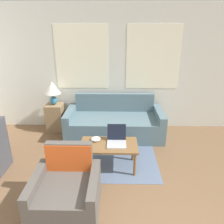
{
  "coord_description": "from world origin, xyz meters",
  "views": [
    {
      "loc": [
        -0.1,
        -1.13,
        2.15
      ],
      "look_at": [
        -0.18,
        2.43,
        0.75
      ],
      "focal_mm": 35.0,
      "sensor_mm": 36.0,
      "label": 1
    }
  ],
  "objects_px": {
    "cup_navy": "(86,146)",
    "laptop": "(117,140)",
    "table_lamp": "(52,89)",
    "coffee_table": "(109,147)",
    "armchair": "(67,193)",
    "snack_bowl": "(96,139)",
    "couch": "(114,123)"
  },
  "relations": [
    {
      "from": "couch",
      "to": "laptop",
      "type": "bearing_deg",
      "value": -87.77
    },
    {
      "from": "couch",
      "to": "snack_bowl",
      "type": "height_order",
      "value": "couch"
    },
    {
      "from": "snack_bowl",
      "to": "coffee_table",
      "type": "bearing_deg",
      "value": -28.33
    },
    {
      "from": "table_lamp",
      "to": "laptop",
      "type": "bearing_deg",
      "value": -44.51
    },
    {
      "from": "armchair",
      "to": "cup_navy",
      "type": "relative_size",
      "value": 7.68
    },
    {
      "from": "armchair",
      "to": "table_lamp",
      "type": "bearing_deg",
      "value": 108.03
    },
    {
      "from": "couch",
      "to": "table_lamp",
      "type": "bearing_deg",
      "value": 172.2
    },
    {
      "from": "table_lamp",
      "to": "coffee_table",
      "type": "distance_m",
      "value": 1.9
    },
    {
      "from": "couch",
      "to": "snack_bowl",
      "type": "relative_size",
      "value": 12.76
    },
    {
      "from": "couch",
      "to": "armchair",
      "type": "bearing_deg",
      "value": -105.26
    },
    {
      "from": "coffee_table",
      "to": "snack_bowl",
      "type": "relative_size",
      "value": 5.85
    },
    {
      "from": "couch",
      "to": "coffee_table",
      "type": "xyz_separation_m",
      "value": [
        -0.08,
        -1.18,
        0.12
      ]
    },
    {
      "from": "table_lamp",
      "to": "snack_bowl",
      "type": "distance_m",
      "value": 1.66
    },
    {
      "from": "armchair",
      "to": "laptop",
      "type": "distance_m",
      "value": 1.13
    },
    {
      "from": "laptop",
      "to": "snack_bowl",
      "type": "distance_m",
      "value": 0.35
    },
    {
      "from": "armchair",
      "to": "snack_bowl",
      "type": "xyz_separation_m",
      "value": [
        0.27,
        1.0,
        0.2
      ]
    },
    {
      "from": "couch",
      "to": "armchair",
      "type": "distance_m",
      "value": 2.14
    },
    {
      "from": "coffee_table",
      "to": "cup_navy",
      "type": "xyz_separation_m",
      "value": [
        -0.34,
        -0.15,
        0.1
      ]
    },
    {
      "from": "table_lamp",
      "to": "cup_navy",
      "type": "bearing_deg",
      "value": -59.72
    },
    {
      "from": "armchair",
      "to": "snack_bowl",
      "type": "relative_size",
      "value": 5.14
    },
    {
      "from": "armchair",
      "to": "laptop",
      "type": "height_order",
      "value": "armchair"
    },
    {
      "from": "table_lamp",
      "to": "couch",
      "type": "bearing_deg",
      "value": -7.8
    },
    {
      "from": "cup_navy",
      "to": "laptop",
      "type": "bearing_deg",
      "value": 22.54
    },
    {
      "from": "table_lamp",
      "to": "snack_bowl",
      "type": "bearing_deg",
      "value": -51.09
    },
    {
      "from": "cup_navy",
      "to": "armchair",
      "type": "bearing_deg",
      "value": -101.45
    },
    {
      "from": "couch",
      "to": "table_lamp",
      "type": "height_order",
      "value": "table_lamp"
    },
    {
      "from": "coffee_table",
      "to": "laptop",
      "type": "height_order",
      "value": "laptop"
    },
    {
      "from": "couch",
      "to": "coffee_table",
      "type": "distance_m",
      "value": 1.18
    },
    {
      "from": "table_lamp",
      "to": "snack_bowl",
      "type": "height_order",
      "value": "table_lamp"
    },
    {
      "from": "armchair",
      "to": "coffee_table",
      "type": "distance_m",
      "value": 1.02
    },
    {
      "from": "laptop",
      "to": "couch",
      "type": "bearing_deg",
      "value": 92.23
    },
    {
      "from": "table_lamp",
      "to": "laptop",
      "type": "height_order",
      "value": "table_lamp"
    }
  ]
}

